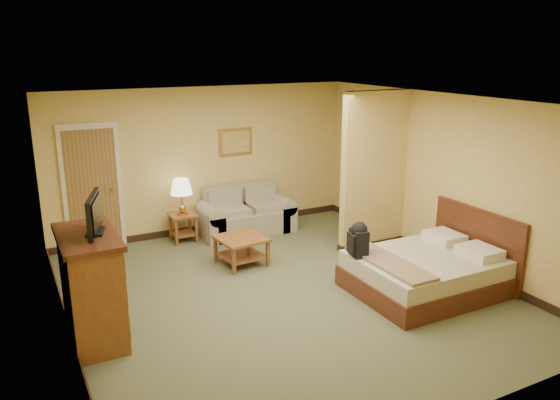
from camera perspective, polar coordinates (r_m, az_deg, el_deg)
floor at (r=7.58m, az=0.36°, el=-9.72°), size 6.00×6.00×0.00m
ceiling at (r=6.87m, az=0.40°, el=10.25°), size 6.00×6.00×0.00m
back_wall at (r=9.79m, az=-7.86°, el=4.08°), size 5.50×0.02×2.60m
left_wall at (r=6.37m, az=-22.09°, el=-3.36°), size 0.02×6.00×2.60m
right_wall at (r=8.70m, az=16.62°, el=2.08°), size 0.02×6.00×2.60m
partition at (r=9.00m, az=9.79°, el=2.96°), size 1.20×0.15×2.60m
door at (r=9.37m, az=-19.00°, el=1.13°), size 0.94×0.16×2.10m
baseboard at (r=10.11m, az=-7.58°, el=-2.83°), size 5.50×0.02×0.12m
loveseat at (r=9.88m, az=-3.58°, el=-1.85°), size 1.68×0.78×0.85m
side_table at (r=9.55m, az=-10.10°, el=-2.41°), size 0.44×0.44×0.49m
table_lamp at (r=9.38m, az=-10.28°, el=1.29°), size 0.37×0.37×0.62m
coffee_table at (r=8.43m, az=-4.06°, el=-4.70°), size 0.76×0.76×0.44m
wall_picture at (r=9.92m, az=-4.66°, el=6.09°), size 0.63×0.04×0.49m
dresser at (r=6.59m, az=-19.06°, el=-8.58°), size 0.63×1.19×1.27m
tv at (r=6.31m, az=-18.84°, el=-1.50°), size 0.26×0.69×0.44m
bed at (r=7.83m, az=15.23°, el=-7.14°), size 1.94×1.62×1.05m
backpack at (r=7.44m, az=8.24°, el=-3.97°), size 0.24×0.31×0.48m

